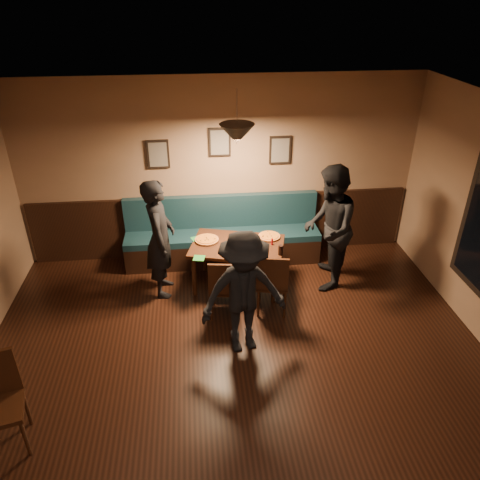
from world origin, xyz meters
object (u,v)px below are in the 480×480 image
Objects in this scene: soda_glass at (281,250)px; diner_left at (160,239)px; diner_front at (244,294)px; tabasco_bottle at (272,241)px; dining_table at (237,265)px; chair_near_right at (272,281)px; chair_near_left at (225,286)px; booth_bench at (223,232)px; diner_right at (329,228)px.

diner_left is at bearing 169.18° from soda_glass.
diner_front is 13.16× the size of tabasco_bottle.
soda_glass is at bearing -15.60° from dining_table.
chair_near_right reaches higher than dining_table.
booth_bench is at bearing 94.96° from chair_near_left.
chair_near_right is at bearing -117.26° from soda_glass.
diner_front is (-0.06, -1.30, 0.44)m from dining_table.
diner_front is at bearing -77.64° from dining_table.
chair_near_left is at bearing -158.92° from soda_glass.
booth_bench is 1.29m from soda_glass.
dining_table is 0.76m from soda_glass.
chair_near_left reaches higher than tabasco_bottle.
diner_front reaches higher than chair_near_right.
booth_bench reaches higher than tabasco_bottle.
booth_bench is 0.76m from dining_table.
diner_left is 1.09× the size of diner_front.
booth_bench reaches higher than chair_near_left.
soda_glass is at bearing -75.86° from tabasco_bottle.
soda_glass is (-0.72, -0.26, -0.15)m from diner_right.
dining_table is at bearing -88.68° from diner_left.
soda_glass is at bearing 73.72° from chair_near_right.
chair_near_left is 0.78m from diner_front.
diner_front is (-1.33, -1.24, -0.12)m from diner_right.
dining_table is at bearing 173.90° from tabasco_bottle.
dining_table is 9.11× the size of soda_glass.
diner_left is at bearing 168.64° from chair_near_right.
chair_near_left is 7.33× the size of tabasco_bottle.
chair_near_left is at bearing -95.29° from dining_table.
chair_near_left is 0.56× the size of diner_front.
soda_glass is (0.61, 0.98, -0.03)m from diner_front.
chair_near_left is (-0.23, -0.63, 0.09)m from dining_table.
chair_near_left is at bearing -141.09° from tabasco_bottle.
diner_front reaches higher than soda_glass.
dining_table is at bearing 76.91° from diner_front.
dining_table is at bearing -76.57° from diner_right.
soda_glass is at bearing -100.49° from diner_left.
tabasco_bottle is (1.54, -0.03, -0.11)m from diner_left.
diner_front is (0.17, -0.68, 0.35)m from chair_near_left.
booth_bench is at bearing 123.39° from chair_near_right.
chair_near_left is at bearing -53.14° from diner_right.
diner_left is 14.31× the size of tabasco_bottle.
chair_near_left reaches higher than soda_glass.
booth_bench is 25.28× the size of tabasco_bottle.
diner_left reaches higher than booth_bench.
chair_near_right is 6.54× the size of soda_glass.
diner_right is at bearing 43.09° from chair_near_right.
booth_bench is 1.35m from chair_near_left.
chair_near_right reaches higher than tabasco_bottle.
diner_right reaches higher than diner_left.
diner_left is at bearing 117.31° from diner_front.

